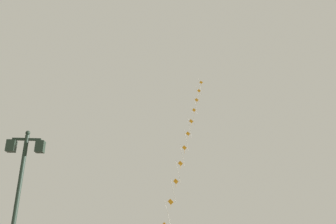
{
  "coord_description": "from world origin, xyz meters",
  "views": [
    {
      "loc": [
        1.4,
        -2.18,
        1.64
      ],
      "look_at": [
        3.16,
        15.69,
        8.52
      ],
      "focal_mm": 35.56,
      "sensor_mm": 36.0,
      "label": 1
    }
  ],
  "objects": [
    {
      "name": "kite_train",
      "position": [
        5.8,
        25.92,
        9.84
      ],
      "size": [
        6.24,
        13.38,
        18.99
      ],
      "color": "brown",
      "rests_on": "ground_plane"
    },
    {
      "name": "twin_lantern_lamp_post",
      "position": [
        -2.36,
        9.24,
        3.55
      ],
      "size": [
        1.23,
        0.28,
        5.16
      ],
      "color": "#1E2D23",
      "rests_on": "ground_plane"
    }
  ]
}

